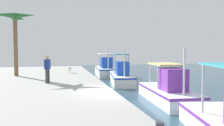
{
  "coord_description": "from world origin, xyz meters",
  "views": [
    {
      "loc": [
        11.33,
        -2.84,
        2.98
      ],
      "look_at": [
        -5.89,
        1.25,
        1.88
      ],
      "focal_mm": 36.72,
      "sensor_mm": 36.0,
      "label": 1
    }
  ],
  "objects_px": {
    "fisherman_standing": "(47,68)",
    "pelican": "(69,68)",
    "fishing_boat_nearest": "(106,69)",
    "fishing_boat_second": "(121,76)",
    "fishing_boat_third": "(169,91)",
    "palm_tree": "(15,24)"
  },
  "relations": [
    {
      "from": "fishing_boat_nearest",
      "to": "pelican",
      "type": "xyz_separation_m",
      "value": [
        3.56,
        -4.14,
        0.5
      ]
    },
    {
      "from": "fishing_boat_third",
      "to": "palm_tree",
      "type": "bearing_deg",
      "value": -130.66
    },
    {
      "from": "fishing_boat_nearest",
      "to": "fishing_boat_second",
      "type": "xyz_separation_m",
      "value": [
        5.87,
        0.15,
        -0.05
      ]
    },
    {
      "from": "fishing_boat_third",
      "to": "fisherman_standing",
      "type": "relative_size",
      "value": 3.0
    },
    {
      "from": "fishing_boat_second",
      "to": "fishing_boat_third",
      "type": "relative_size",
      "value": 1.1
    },
    {
      "from": "pelican",
      "to": "fishing_boat_third",
      "type": "bearing_deg",
      "value": 27.6
    },
    {
      "from": "fishing_boat_third",
      "to": "fisherman_standing",
      "type": "height_order",
      "value": "fishing_boat_third"
    },
    {
      "from": "fishing_boat_third",
      "to": "pelican",
      "type": "bearing_deg",
      "value": -152.4
    },
    {
      "from": "fisherman_standing",
      "to": "pelican",
      "type": "bearing_deg",
      "value": 164.84
    },
    {
      "from": "fishing_boat_nearest",
      "to": "fishing_boat_second",
      "type": "height_order",
      "value": "fishing_boat_nearest"
    },
    {
      "from": "fishing_boat_second",
      "to": "fisherman_standing",
      "type": "distance_m",
      "value": 7.18
    },
    {
      "from": "fishing_boat_second",
      "to": "palm_tree",
      "type": "height_order",
      "value": "palm_tree"
    },
    {
      "from": "fishing_boat_nearest",
      "to": "fishing_boat_third",
      "type": "relative_size",
      "value": 1.02
    },
    {
      "from": "pelican",
      "to": "fisherman_standing",
      "type": "distance_m",
      "value": 6.4
    },
    {
      "from": "pelican",
      "to": "palm_tree",
      "type": "relative_size",
      "value": 0.19
    },
    {
      "from": "fisherman_standing",
      "to": "fishing_boat_nearest",
      "type": "bearing_deg",
      "value": 149.13
    },
    {
      "from": "fishing_boat_third",
      "to": "fisherman_standing",
      "type": "bearing_deg",
      "value": -116.97
    },
    {
      "from": "pelican",
      "to": "fisherman_standing",
      "type": "relative_size",
      "value": 0.54
    },
    {
      "from": "fishing_boat_second",
      "to": "fisherman_standing",
      "type": "bearing_deg",
      "value": -57.14
    },
    {
      "from": "fishing_boat_nearest",
      "to": "fishing_boat_third",
      "type": "distance_m",
      "value": 13.14
    },
    {
      "from": "fishing_boat_nearest",
      "to": "fisherman_standing",
      "type": "bearing_deg",
      "value": -30.87
    },
    {
      "from": "fishing_boat_second",
      "to": "pelican",
      "type": "distance_m",
      "value": 4.9
    }
  ]
}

